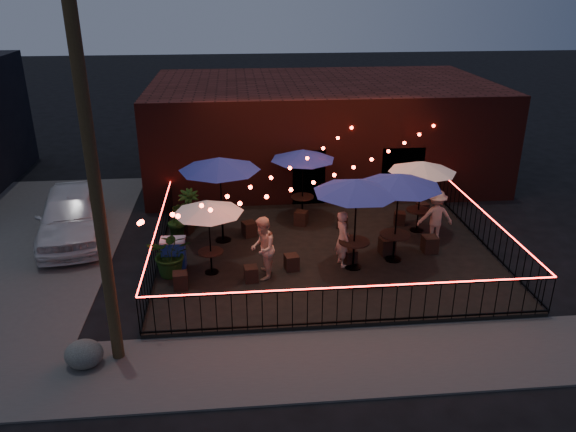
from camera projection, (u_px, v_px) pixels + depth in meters
name	position (u px, v px, depth m)	size (l,w,h in m)	color
ground	(337.00, 288.00, 15.44)	(110.00, 110.00, 0.00)	black
patio	(325.00, 253.00, 17.25)	(10.00, 8.00, 0.15)	black
sidewalk	(362.00, 360.00, 12.44)	(18.00, 2.50, 0.05)	#474442
brick_building	(320.00, 129.00, 23.93)	(14.00, 8.00, 4.00)	#38130F
utility_pole	(96.00, 190.00, 11.04)	(0.26, 0.26, 8.00)	#392C17
fence_front	(352.00, 306.00, 13.35)	(10.00, 0.04, 1.04)	black
fence_left	(159.00, 243.00, 16.58)	(0.04, 8.00, 1.04)	black
fence_right	(484.00, 230.00, 17.46)	(0.04, 8.00, 1.04)	black
festoon_lights	(294.00, 182.00, 15.94)	(10.02, 8.72, 1.32)	#FF2D1A
cafe_table_0	(208.00, 208.00, 15.20)	(2.14, 2.14, 2.15)	black
cafe_table_1	(220.00, 165.00, 16.96)	(2.65, 2.65, 2.76)	black
cafe_table_2	(357.00, 187.00, 15.29)	(3.17, 3.17, 2.70)	black
cafe_table_3	(303.00, 156.00, 18.90)	(2.52, 2.52, 2.44)	black
cafe_table_4	(399.00, 182.00, 15.74)	(2.90, 2.90, 2.69)	black
cafe_table_5	(423.00, 168.00, 17.80)	(2.43, 2.43, 2.40)	black
bistro_chair_0	(180.00, 281.00, 15.05)	(0.39, 0.39, 0.46)	black
bistro_chair_1	(251.00, 274.00, 15.43)	(0.36, 0.36, 0.43)	black
bistro_chair_2	(185.00, 226.00, 18.38)	(0.42, 0.42, 0.50)	black
bistro_chair_3	(249.00, 229.00, 18.18)	(0.40, 0.40, 0.48)	black
bistro_chair_4	(292.00, 262.00, 16.05)	(0.38, 0.38, 0.45)	black
bistro_chair_5	(350.00, 257.00, 16.42)	(0.35, 0.35, 0.41)	black
bistro_chair_6	(301.00, 218.00, 19.01)	(0.41, 0.41, 0.48)	black
bistro_chair_7	(342.00, 221.00, 18.83)	(0.37, 0.37, 0.44)	black
bistro_chair_8	(387.00, 246.00, 16.97)	(0.42, 0.42, 0.50)	black
bistro_chair_9	(430.00, 244.00, 17.08)	(0.43, 0.43, 0.51)	black
bistro_chair_10	(399.00, 218.00, 19.06)	(0.36, 0.36, 0.43)	black
bistro_chair_11	(422.00, 209.00, 19.84)	(0.36, 0.36, 0.43)	black
patron_a	(343.00, 239.00, 16.09)	(0.61, 0.40, 1.67)	tan
patron_b	(263.00, 248.00, 15.36)	(0.87, 0.68, 1.79)	tan
patron_c	(436.00, 216.00, 17.55)	(1.11, 0.64, 1.72)	tan
potted_shrub_a	(171.00, 253.00, 15.57)	(1.22, 1.06, 1.36)	#19370E
potted_shrub_b	(179.00, 220.00, 17.80)	(0.71, 0.57, 1.29)	#17360E
potted_shrub_c	(189.00, 208.00, 18.79)	(0.71, 0.71, 1.27)	#1E3913
cooler	(174.00, 254.00, 16.02)	(0.70, 0.51, 0.92)	#1B38A4
boulder	(84.00, 354.00, 12.15)	(0.86, 0.73, 0.67)	#474742
car_white	(71.00, 215.00, 18.12)	(1.97, 4.90, 1.67)	silver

